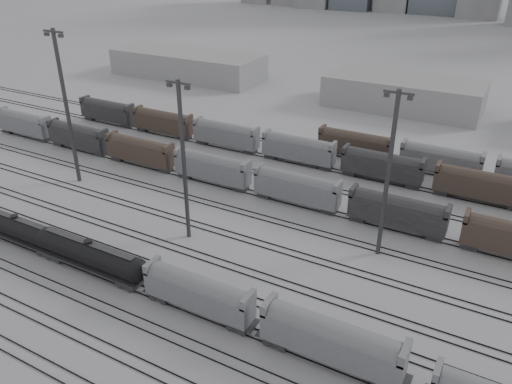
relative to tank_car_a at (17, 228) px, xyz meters
The scene contains 14 objects.
ground 23.15m from the tank_car_a, ahead, with size 900.00×900.00×0.00m, color #B6B6BB.
tracks 28.40m from the tank_car_a, 35.68° to the left, with size 220.00×71.50×0.16m.
tank_car_a is the anchor object (origin of this frame).
tank_car_b 14.77m from the tank_car_a, ahead, with size 19.24×3.21×4.75m.
hopper_car_a 32.36m from the tank_car_a, ahead, with size 14.31×2.84×5.12m.
hopper_car_b 49.17m from the tank_car_a, ahead, with size 15.49×3.08×5.54m.
light_mast_b 24.67m from the tank_car_a, 113.37° to the left, with size 4.41×0.71×27.59m.
light_mast_c 27.04m from the tank_car_a, 33.01° to the left, with size 3.87×0.62×24.18m.
light_mast_d 53.84m from the tank_car_a, 25.80° to the left, with size 3.86×0.62×24.14m.
bg_string_near 43.83m from the tank_car_a, 45.02° to the left, with size 151.00×3.00×5.60m.
bg_string_mid 62.36m from the tank_car_a, 48.91° to the left, with size 151.00×3.00×5.60m.
bg_string_far 80.28m from the tank_car_a, 43.24° to the left, with size 66.00×3.00×5.60m.
warehouse_left 101.04m from the tank_car_a, 111.49° to the left, with size 50.00×18.00×8.00m, color gray.
warehouse_mid 99.63m from the tank_car_a, 70.67° to the left, with size 40.00×18.00×8.00m, color gray.
Camera 1 is at (38.18, -37.16, 40.61)m, focal length 35.00 mm.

